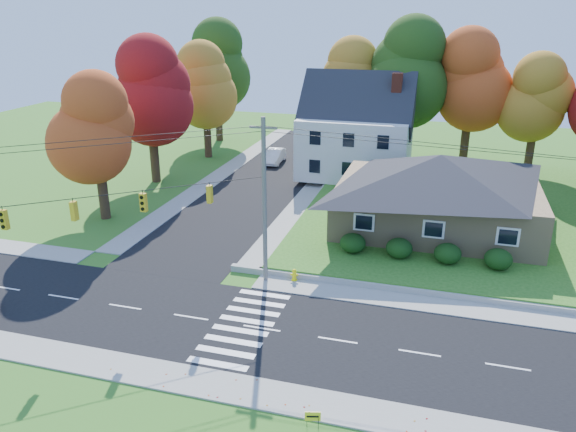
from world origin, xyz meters
name	(u,v)px	position (x,y,z in m)	size (l,w,h in m)	color
ground	(262,329)	(0.00, 0.00, 0.00)	(120.00, 120.00, 0.00)	#3D7923
road_main	(262,328)	(0.00, 0.00, 0.01)	(90.00, 8.00, 0.02)	black
road_cross	(269,178)	(-8.00, 26.00, 0.01)	(8.00, 44.00, 0.02)	black
sidewalk_north	(288,285)	(0.00, 5.00, 0.04)	(90.00, 2.00, 0.08)	#9C9A90
sidewalk_south	(225,387)	(0.00, -5.00, 0.04)	(90.00, 2.00, 0.08)	#9C9A90
lawn	(502,213)	(13.00, 21.00, 0.25)	(30.00, 30.00, 0.50)	#3D7923
ranch_house	(438,190)	(8.00, 16.00, 3.27)	(14.60, 10.60, 5.40)	tan
colonial_house	(357,132)	(0.04, 28.00, 4.58)	(10.40, 8.40, 9.60)	silver
hedge_row	(423,251)	(7.50, 9.80, 1.14)	(10.70, 1.70, 1.27)	#163A10
traffic_infrastructure	(266,227)	(-0.15, 1.35, 5.15)	(38.10, 10.66, 10.00)	#666059
tree_lot_0	(348,83)	(-2.00, 34.00, 8.31)	(6.72, 6.72, 12.51)	#3F2A19
tree_lot_1	(408,73)	(4.00, 33.00, 9.61)	(7.84, 7.84, 14.60)	#3F2A19
tree_lot_2	(472,81)	(10.00, 34.00, 8.96)	(7.28, 7.28, 13.56)	#3F2A19
tree_lot_3	(538,98)	(16.00, 33.00, 7.65)	(6.16, 6.16, 11.47)	#3F2A19
tree_west_0	(95,128)	(-17.00, 12.00, 7.15)	(6.16, 6.16, 11.47)	#3F2A19
tree_west_1	(149,91)	(-18.00, 22.00, 8.46)	(7.28, 7.28, 13.56)	#3F2A19
tree_west_2	(205,85)	(-17.00, 32.00, 7.81)	(6.72, 6.72, 12.51)	#3F2A19
tree_west_3	(217,65)	(-19.00, 40.00, 9.11)	(7.84, 7.84, 14.60)	#3F2A19
white_car	(275,156)	(-9.16, 31.47, 0.76)	(1.56, 4.49, 1.48)	white
fire_hydrant	(294,275)	(0.19, 5.62, 0.39)	(0.46, 0.36, 0.82)	#FFF309
yard_sign	(313,417)	(4.27, -6.39, 0.56)	(0.62, 0.19, 0.79)	black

